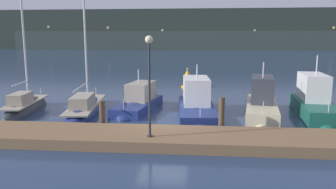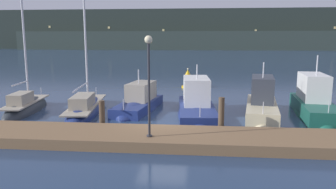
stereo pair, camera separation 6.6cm
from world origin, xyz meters
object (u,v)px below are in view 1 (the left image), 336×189
at_px(motorboat_berth_4, 196,109).
at_px(sailboat_berth_2, 86,110).
at_px(channel_buoy, 187,81).
at_px(sailboat_berth_1, 26,110).
at_px(motorboat_berth_3, 139,106).
at_px(motorboat_berth_5, 261,109).
at_px(dock_lamppost, 149,70).
at_px(motorboat_berth_6, 314,108).

bearing_deg(motorboat_berth_4, sailboat_berth_2, 179.30).
height_order(sailboat_berth_2, channel_buoy, sailboat_berth_2).
distance_m(sailboat_berth_1, motorboat_berth_4, 10.53).
distance_m(motorboat_berth_3, motorboat_berth_4, 3.75).
relative_size(motorboat_berth_4, motorboat_berth_5, 1.05).
xyz_separation_m(sailboat_berth_1, dock_lamppost, (8.63, -5.87, 3.10)).
bearing_deg(motorboat_berth_5, sailboat_berth_1, -179.02).
bearing_deg(motorboat_berth_4, motorboat_berth_3, 165.80).
bearing_deg(motorboat_berth_6, motorboat_berth_3, 177.04).
bearing_deg(motorboat_berth_6, channel_buoy, 127.26).
xyz_separation_m(motorboat_berth_4, motorboat_berth_5, (3.79, 0.05, 0.06)).
relative_size(motorboat_berth_4, dock_lamppost, 1.69).
bearing_deg(motorboat_berth_5, sailboat_berth_2, 179.83).
distance_m(motorboat_berth_5, dock_lamppost, 8.81).
height_order(sailboat_berth_1, dock_lamppost, sailboat_berth_1).
distance_m(motorboat_berth_6, dock_lamppost, 11.21).
distance_m(sailboat_berth_1, motorboat_berth_3, 6.98).
relative_size(motorboat_berth_3, dock_lamppost, 1.48).
bearing_deg(motorboat_berth_3, channel_buoy, 74.18).
distance_m(sailboat_berth_2, motorboat_berth_3, 3.26).
distance_m(sailboat_berth_2, channel_buoy, 12.04).
xyz_separation_m(sailboat_berth_1, motorboat_berth_3, (6.89, 1.11, 0.13)).
height_order(motorboat_berth_4, motorboat_berth_5, motorboat_berth_5).
distance_m(sailboat_berth_1, motorboat_berth_5, 14.32).
bearing_deg(sailboat_berth_1, motorboat_berth_3, 9.18).
bearing_deg(channel_buoy, motorboat_berth_4, -85.12).
height_order(motorboat_berth_4, motorboat_berth_6, motorboat_berth_6).
distance_m(sailboat_berth_1, sailboat_berth_2, 3.74).
height_order(motorboat_berth_3, motorboat_berth_5, motorboat_berth_5).
xyz_separation_m(sailboat_berth_1, motorboat_berth_5, (14.32, 0.24, 0.30)).
distance_m(sailboat_berth_2, dock_lamppost, 8.45).
distance_m(motorboat_berth_4, channel_buoy, 10.61).
distance_m(motorboat_berth_4, motorboat_berth_6, 6.86).
bearing_deg(sailboat_berth_1, motorboat_berth_5, 0.98).
relative_size(motorboat_berth_3, motorboat_berth_4, 0.88).
bearing_deg(motorboat_berth_5, motorboat_berth_3, 173.33).
height_order(motorboat_berth_5, motorboat_berth_6, motorboat_berth_6).
relative_size(motorboat_berth_3, channel_buoy, 3.44).
relative_size(motorboat_berth_6, channel_buoy, 3.91).
distance_m(motorboat_berth_3, motorboat_berth_5, 7.48).
height_order(motorboat_berth_4, dock_lamppost, dock_lamppost).
relative_size(motorboat_berth_5, dock_lamppost, 1.61).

